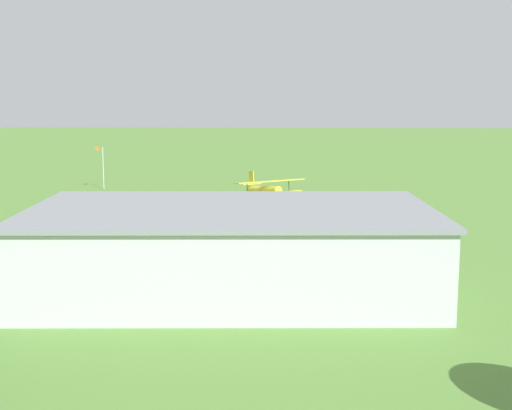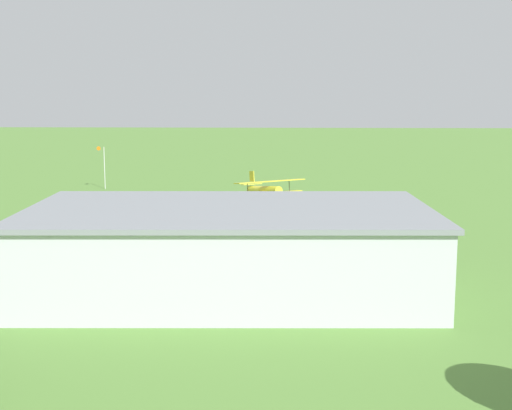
# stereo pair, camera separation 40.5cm
# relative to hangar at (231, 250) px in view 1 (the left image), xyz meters

# --- Properties ---
(ground_plane) EXTENTS (400.00, 400.00, 0.00)m
(ground_plane) POSITION_rel_hangar_xyz_m (-2.77, -41.92, -3.09)
(ground_plane) COLOR #568438
(hangar) EXTENTS (29.14, 17.60, 6.17)m
(hangar) POSITION_rel_hangar_xyz_m (0.00, 0.00, 0.00)
(hangar) COLOR silver
(hangar) RESTS_ON ground_plane
(biplane) EXTENTS (8.73, 7.99, 3.70)m
(biplane) POSITION_rel_hangar_xyz_m (-1.70, -34.44, -0.35)
(biplane) COLOR yellow
(car_orange) EXTENTS (2.25, 4.77, 1.65)m
(car_orange) POSITION_rel_hangar_xyz_m (-12.21, -14.65, -2.24)
(car_orange) COLOR orange
(car_orange) RESTS_ON ground_plane
(car_green) EXTENTS (2.33, 4.77, 1.74)m
(car_green) POSITION_rel_hangar_xyz_m (5.23, -16.97, -2.20)
(car_green) COLOR #1E6B38
(car_green) RESTS_ON ground_plane
(car_grey) EXTENTS (2.03, 4.60, 1.61)m
(car_grey) POSITION_rel_hangar_xyz_m (11.10, -17.12, -2.26)
(car_grey) COLOR slate
(car_grey) RESTS_ON ground_plane
(person_walking_on_apron) EXTENTS (0.50, 0.50, 1.59)m
(person_walking_on_apron) POSITION_rel_hangar_xyz_m (14.37, -20.20, -2.31)
(person_walking_on_apron) COLOR #72338C
(person_walking_on_apron) RESTS_ON ground_plane
(person_crossing_taxiway) EXTENTS (0.42, 0.42, 1.72)m
(person_crossing_taxiway) POSITION_rel_hangar_xyz_m (0.24, -20.64, -2.24)
(person_crossing_taxiway) COLOR #72338C
(person_crossing_taxiway) RESTS_ON ground_plane
(person_watching_takeoff) EXTENTS (0.43, 0.43, 1.75)m
(person_watching_takeoff) POSITION_rel_hangar_xyz_m (-7.46, -14.17, -2.22)
(person_watching_takeoff) COLOR navy
(person_watching_takeoff) RESTS_ON ground_plane
(windsock) EXTENTS (1.14, 1.36, 6.40)m
(windsock) POSITION_rel_hangar_xyz_m (23.40, -54.08, 2.53)
(windsock) COLOR silver
(windsock) RESTS_ON ground_plane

